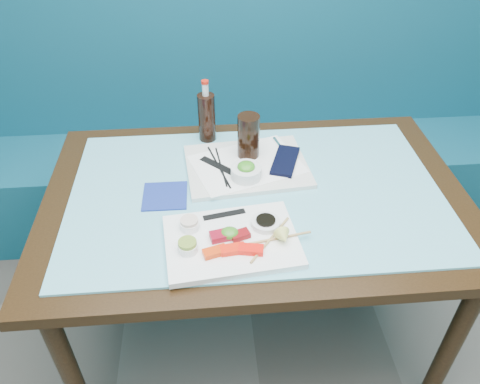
{
  "coord_description": "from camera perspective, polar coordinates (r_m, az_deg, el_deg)",
  "views": [
    {
      "loc": [
        -0.16,
        0.26,
        1.73
      ],
      "look_at": [
        -0.06,
        1.4,
        0.8
      ],
      "focal_mm": 35.0,
      "sensor_mm": 36.0,
      "label": 1
    }
  ],
  "objects": [
    {
      "name": "chopstick_sleeve",
      "position": [
        1.43,
        -1.93,
        -2.76
      ],
      "size": [
        0.13,
        0.04,
        0.0
      ],
      "primitive_type": "cube",
      "rotation": [
        0.0,
        0.0,
        0.19
      ],
      "color": "black",
      "rests_on": "sashimi_plate"
    },
    {
      "name": "seaweed_bowl",
      "position": [
        1.57,
        0.75,
        2.41
      ],
      "size": [
        0.14,
        0.14,
        0.04
      ],
      "primitive_type": "cylinder",
      "rotation": [
        0.0,
        0.0,
        0.39
      ],
      "color": "silver",
      "rests_on": "serving_tray"
    },
    {
      "name": "soy_fill",
      "position": [
        1.38,
        3.16,
        -3.42
      ],
      "size": [
        0.07,
        0.07,
        0.01
      ],
      "primitive_type": "cylinder",
      "rotation": [
        0.0,
        0.0,
        0.21
      ],
      "color": "black",
      "rests_on": "soy_dish"
    },
    {
      "name": "wasabi_fill",
      "position": [
        1.31,
        -6.44,
        -6.19
      ],
      "size": [
        0.07,
        0.07,
        0.01
      ],
      "primitive_type": "cylinder",
      "rotation": [
        0.0,
        0.0,
        0.35
      ],
      "color": "olive",
      "rests_on": "ramekin_wasabi"
    },
    {
      "name": "glass_top",
      "position": [
        1.55,
        1.98,
        -0.04
      ],
      "size": [
        1.22,
        0.76,
        0.01
      ],
      "primitive_type": "cube",
      "color": "#67BBCE",
      "rests_on": "dining_table"
    },
    {
      "name": "serving_tray",
      "position": [
        1.65,
        0.84,
        3.17
      ],
      "size": [
        0.44,
        0.35,
        0.02
      ],
      "primitive_type": "cube",
      "rotation": [
        0.0,
        0.0,
        0.09
      ],
      "color": "silver",
      "rests_on": "glass_top"
    },
    {
      "name": "cola_bottle_neck",
      "position": [
        1.71,
        -4.26,
        12.36
      ],
      "size": [
        0.03,
        0.03,
        0.05
      ],
      "primitive_type": "cylinder",
      "rotation": [
        0.0,
        0.0,
        0.22
      ],
      "color": "silver",
      "rests_on": "cola_bottle_body"
    },
    {
      "name": "tuna_left",
      "position": [
        1.35,
        -2.33,
        -5.35
      ],
      "size": [
        0.07,
        0.05,
        0.02
      ],
      "primitive_type": "cube",
      "rotation": [
        0.0,
        0.0,
        0.21
      ],
      "color": "maroon",
      "rests_on": "sashimi_plate"
    },
    {
      "name": "cola_bottle_body",
      "position": [
        1.77,
        -4.08,
        9.03
      ],
      "size": [
        0.07,
        0.07,
        0.18
      ],
      "primitive_type": "cylinder",
      "rotation": [
        0.0,
        0.0,
        0.12
      ],
      "color": "black",
      "rests_on": "glass_top"
    },
    {
      "name": "lemon_wedge",
      "position": [
        1.33,
        5.33,
        -5.51
      ],
      "size": [
        0.05,
        0.05,
        0.05
      ],
      "primitive_type": "cone",
      "rotation": [
        1.57,
        0.0,
        0.16
      ],
      "color": "#D1D565",
      "rests_on": "sashimi_plate"
    },
    {
      "name": "black_chopstick_b",
      "position": [
        1.63,
        -2.32,
        3.12
      ],
      "size": [
        0.03,
        0.23,
        0.01
      ],
      "primitive_type": "cylinder",
      "rotation": [
        1.57,
        0.0,
        0.11
      ],
      "color": "black",
      "rests_on": "serving_tray"
    },
    {
      "name": "seaweed_garnish",
      "position": [
        1.35,
        -1.28,
        -5.02
      ],
      "size": [
        0.05,
        0.05,
        0.03
      ],
      "primitive_type": "ellipsoid",
      "rotation": [
        0.0,
        0.0,
        0.02
      ],
      "color": "#38811D",
      "rests_on": "sashimi_plate"
    },
    {
      "name": "booth_bench",
      "position": [
        2.45,
        -0.42,
        5.41
      ],
      "size": [
        3.0,
        0.56,
        1.17
      ],
      "color": "navy",
      "rests_on": "ground"
    },
    {
      "name": "salmon_mid",
      "position": [
        1.31,
        -0.88,
        -7.0
      ],
      "size": [
        0.07,
        0.04,
        0.02
      ],
      "primitive_type": "cube",
      "rotation": [
        0.0,
        0.0,
        0.12
      ],
      "color": "#FF200A",
      "rests_on": "sashimi_plate"
    },
    {
      "name": "salmon_left",
      "position": [
        1.31,
        -3.07,
        -7.29
      ],
      "size": [
        0.07,
        0.05,
        0.02
      ],
      "primitive_type": "cube",
      "rotation": [
        0.0,
        0.0,
        0.29
      ],
      "color": "red",
      "rests_on": "sashimi_plate"
    },
    {
      "name": "seaweed_salad",
      "position": [
        1.55,
        0.76,
        3.11
      ],
      "size": [
        0.06,
        0.06,
        0.03
      ],
      "primitive_type": "ellipsoid",
      "rotation": [
        0.0,
        0.0,
        -0.09
      ],
      "color": "#36881F",
      "rests_on": "seaweed_bowl"
    },
    {
      "name": "black_chopstick_a",
      "position": [
        1.63,
        -2.6,
        3.11
      ],
      "size": [
        0.07,
        0.25,
        0.01
      ],
      "primitive_type": "cylinder",
      "rotation": [
        1.57,
        0.0,
        0.26
      ],
      "color": "black",
      "rests_on": "serving_tray"
    },
    {
      "name": "dining_table",
      "position": [
        1.61,
        1.91,
        -2.46
      ],
      "size": [
        1.4,
        0.9,
        0.75
      ],
      "color": "black",
      "rests_on": "ground"
    },
    {
      "name": "soy_dish",
      "position": [
        1.39,
        3.15,
        -3.77
      ],
      "size": [
        0.11,
        0.11,
        0.02
      ],
      "primitive_type": "cylinder",
      "rotation": [
        0.0,
        0.0,
        -0.29
      ],
      "color": "white",
      "rests_on": "sashimi_plate"
    },
    {
      "name": "ramekin_ginger",
      "position": [
        1.38,
        -6.17,
        -4.05
      ],
      "size": [
        0.07,
        0.07,
        0.02
      ],
      "primitive_type": "cylinder",
      "rotation": [
        0.0,
        0.0,
        -0.2
      ],
      "color": "white",
      "rests_on": "sashimi_plate"
    },
    {
      "name": "blue_napkin",
      "position": [
        1.54,
        -9.14,
        -0.47
      ],
      "size": [
        0.14,
        0.14,
        0.01
      ],
      "primitive_type": "cube",
      "rotation": [
        0.0,
        0.0,
        -0.01
      ],
      "color": "navy",
      "rests_on": "glass_top"
    },
    {
      "name": "salmon_right",
      "position": [
        1.31,
        1.33,
        -7.02
      ],
      "size": [
        0.08,
        0.05,
        0.02
      ],
      "primitive_type": "cube",
      "rotation": [
        0.0,
        0.0,
        -0.19
      ],
      "color": "#FF140A",
      "rests_on": "sashimi_plate"
    },
    {
      "name": "wooden_chopstick_b",
      "position": [
        1.35,
        4.13,
        -5.74
      ],
      "size": [
        0.22,
        0.05,
        0.01
      ],
      "primitive_type": "cylinder",
      "rotation": [
        1.57,
        0.0,
        -1.39
      ],
      "color": "tan",
      "rests_on": "sashimi_plate"
    },
    {
      "name": "tray_sleeve",
      "position": [
        1.63,
        -2.46,
        3.09
      ],
      "size": [
        0.14,
        0.14,
        0.0
      ],
      "primitive_type": "cube",
      "rotation": [
        0.0,
        0.0,
        0.8
      ],
      "color": "black",
      "rests_on": "serving_tray"
    },
    {
      "name": "wooden_chopstick_a",
      "position": [
        1.35,
        3.7,
        -5.78
      ],
      "size": [
        0.14,
        0.17,
        0.01
      ],
      "primitive_type": "cylinder",
      "rotation": [
        1.57,
        0.0,
        -0.65
      ],
      "color": "#A8884F",
      "rests_on": "sashimi_plate"
    },
    {
      "name": "cola_glass",
      "position": [
        1.64,
        1.04,
        6.8
      ],
      "size": [
        0.09,
        0.09,
        0.16
      ],
      "primitive_type": "cylinder",
      "rotation": [
        0.0,
        0.0,
        -0.14
      ],
      "color": "black",
      "rests_on": "serving_tray"
    },
    {
      "name": "paper_placemat",
      "position": [
        1.64,
        0.85,
        3.42
      ],
      "size": [
        0.42,
        0.35,
        0.0
      ],
      "primitive_type": "cube",
      "rotation": [
        0.0,
        0.0,
        0.32
      ],
      "color": "white",
      "rests_on": "serving_tray"
    },
    {
      "name": "tuna_right",
      "position": [
        1.35,
        0.01,
        -5.26
      ],
      "size": [
        0.06,
        0.05,
        0.02
      ],
      "primitive_type": "cube",
      "rotation": [
        0.0,
        0.0,
        0.34
      ],
      "color": "maroon",
      "rests_on": "sashimi_plate"
    },
    {
      "name": "ramekin_wasabi",
      "position": [
        1.32,
        -6.38,
        -6.72
      ],
      "size": [
        0.07,
        0.07,
        0.02
      ],
      "primitive_type": "cylinder",
      "rotation": [
        0.0,
        0.0,
        -0.31
      ],
      "color": "white",
      "rests_on": "sashimi_plate"
    },
    {
      "name": "fork",
      "position": [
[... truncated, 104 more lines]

